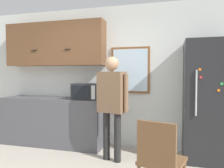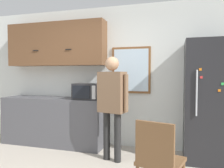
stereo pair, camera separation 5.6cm
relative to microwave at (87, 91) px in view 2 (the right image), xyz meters
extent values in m
cube|color=silver|center=(0.42, 0.39, 0.27)|extent=(6.00, 0.06, 2.70)
cube|color=#4C4C51|center=(-0.75, 0.07, -0.61)|extent=(2.06, 0.57, 0.93)
cube|color=brown|center=(-0.75, 0.19, 0.91)|extent=(2.06, 0.33, 0.85)
cube|color=black|center=(-1.11, 0.01, 0.79)|extent=(0.12, 0.01, 0.01)
cube|color=black|center=(-0.39, 0.01, 0.79)|extent=(0.12, 0.01, 0.01)
cube|color=#232326|center=(0.00, 0.00, 0.00)|extent=(0.47, 0.36, 0.30)
cube|color=black|center=(-0.04, -0.18, 0.00)|extent=(0.33, 0.01, 0.23)
cube|color=#B2B2B2|center=(0.20, -0.18, 0.00)|extent=(0.07, 0.01, 0.24)
cylinder|color=black|center=(0.50, -0.38, -0.68)|extent=(0.11, 0.11, 0.78)
cylinder|color=black|center=(0.70, -0.43, -0.68)|extent=(0.11, 0.11, 0.78)
cube|color=brown|center=(0.60, -0.41, 0.03)|extent=(0.47, 0.33, 0.65)
sphere|color=tan|center=(0.60, -0.41, 0.48)|extent=(0.22, 0.22, 0.22)
cylinder|color=brown|center=(0.35, -0.34, 0.03)|extent=(0.07, 0.07, 0.58)
cylinder|color=brown|center=(0.84, -0.47, 0.03)|extent=(0.07, 0.07, 0.58)
cube|color=#232326|center=(2.06, 0.01, -0.11)|extent=(0.70, 0.67, 1.93)
cylinder|color=silver|center=(1.87, -0.34, 0.04)|extent=(0.02, 0.02, 0.68)
cube|color=orange|center=(1.91, -0.32, 0.39)|extent=(0.04, 0.01, 0.04)
cube|color=orange|center=(2.17, -0.32, 0.09)|extent=(0.04, 0.01, 0.04)
cube|color=green|center=(2.21, -0.32, 0.18)|extent=(0.04, 0.01, 0.04)
cube|color=red|center=(1.93, -0.32, 0.27)|extent=(0.04, 0.01, 0.04)
cube|color=brown|center=(1.42, -1.32, -0.64)|extent=(0.55, 0.55, 0.04)
cube|color=brown|center=(1.37, -1.52, -0.39)|extent=(0.41, 0.15, 0.45)
cube|color=brown|center=(0.76, 0.35, 0.39)|extent=(0.74, 0.04, 0.87)
cube|color=silver|center=(0.76, 0.32, 0.39)|extent=(0.66, 0.01, 0.79)
camera|label=1|loc=(1.51, -3.75, 0.32)|focal=35.00mm
camera|label=2|loc=(1.56, -3.73, 0.32)|focal=35.00mm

